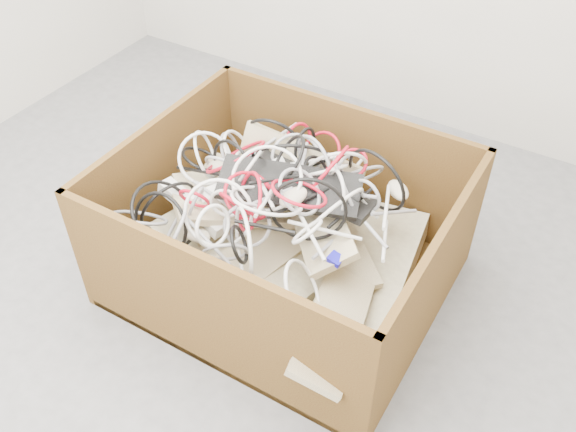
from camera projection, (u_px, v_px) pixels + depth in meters
The scene contains 8 objects.
ground at pixel (198, 299), 2.26m from camera, with size 3.00×3.00×0.00m, color #515254.
cardboard_box at pixel (282, 252), 2.25m from camera, with size 1.08×0.90×0.52m.
keyboard_pile at pixel (283, 219), 2.16m from camera, with size 0.96×0.84×0.34m.
mice_scatter at pixel (279, 184), 2.16m from camera, with size 0.73×0.59×0.20m.
power_strip_left at pixel (244, 182), 2.17m from camera, with size 0.31×0.06×0.04m, color white.
power_strip_right at pixel (192, 207), 2.15m from camera, with size 0.29×0.06×0.04m, color white.
vga_plug at pixel (336, 259), 1.93m from camera, with size 0.04×0.04×0.02m, color #0F0BAD.
cable_tangle at pixel (267, 188), 2.08m from camera, with size 0.91×0.79×0.43m.
Camera 1 is at (1.04, -1.11, 1.74)m, focal length 39.59 mm.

